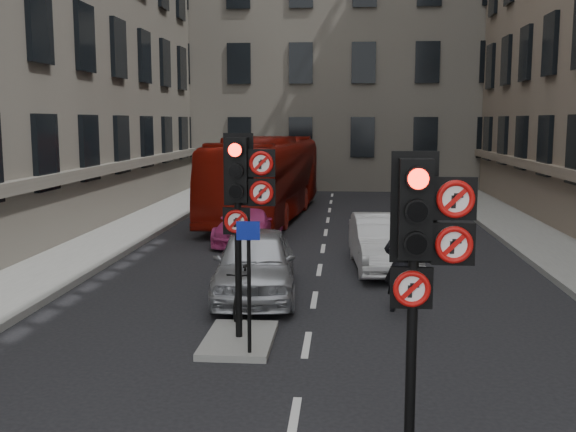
% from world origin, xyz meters
% --- Properties ---
extents(pavement_left, '(3.00, 50.00, 0.16)m').
position_xyz_m(pavement_left, '(-7.20, 12.00, 0.08)').
color(pavement_left, gray).
rests_on(pavement_left, ground).
extents(centre_island, '(1.20, 2.00, 0.12)m').
position_xyz_m(centre_island, '(-1.20, 5.00, 0.06)').
color(centre_island, gray).
rests_on(centre_island, ground).
extents(building_far, '(30.00, 14.00, 20.00)m').
position_xyz_m(building_far, '(0.00, 38.00, 10.00)').
color(building_far, '#696358').
rests_on(building_far, ground).
extents(signal_near, '(0.91, 0.40, 3.58)m').
position_xyz_m(signal_near, '(1.49, 0.99, 2.58)').
color(signal_near, black).
rests_on(signal_near, ground).
extents(signal_far, '(0.91, 0.40, 3.58)m').
position_xyz_m(signal_far, '(-1.11, 4.99, 2.70)').
color(signal_far, black).
rests_on(signal_far, centre_island).
extents(car_silver, '(2.14, 4.54, 1.50)m').
position_xyz_m(car_silver, '(-1.35, 8.29, 0.75)').
color(car_silver, '#AEB0B6').
rests_on(car_silver, ground).
extents(car_white, '(1.81, 4.40, 1.42)m').
position_xyz_m(car_white, '(1.67, 11.34, 0.71)').
color(car_white, silver).
rests_on(car_white, ground).
extents(car_pink, '(2.06, 4.27, 1.20)m').
position_xyz_m(car_pink, '(-2.42, 14.98, 0.60)').
color(car_pink, '#CB3B85').
rests_on(car_pink, ground).
extents(bus_red, '(3.63, 11.95, 3.28)m').
position_xyz_m(bus_red, '(-2.53, 20.60, 1.64)').
color(bus_red, maroon).
rests_on(bus_red, ground).
extents(motorcycle, '(0.56, 1.71, 1.02)m').
position_xyz_m(motorcycle, '(-1.38, 6.59, 0.51)').
color(motorcycle, black).
rests_on(motorcycle, ground).
extents(motorcyclist, '(0.78, 0.57, 1.97)m').
position_xyz_m(motorcyclist, '(1.81, 7.25, 0.98)').
color(motorcyclist, black).
rests_on(motorcyclist, ground).
extents(info_sign, '(0.38, 0.12, 2.19)m').
position_xyz_m(info_sign, '(-0.90, 4.18, 1.54)').
color(info_sign, black).
rests_on(info_sign, centre_island).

